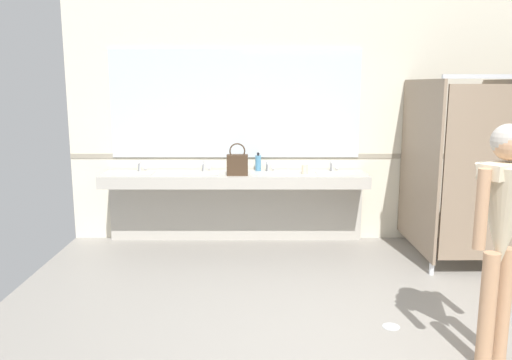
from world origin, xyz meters
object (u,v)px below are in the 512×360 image
(handbag, at_px, (237,164))
(paper_cup, at_px, (304,169))
(soap_dispenser, at_px, (258,163))
(person_standing, at_px, (502,216))

(handbag, bearing_deg, paper_cup, 6.68)
(handbag, height_order, soap_dispenser, handbag)
(handbag, relative_size, paper_cup, 3.49)
(person_standing, xyz_separation_m, paper_cup, (-1.07, 2.63, -0.12))
(person_standing, bearing_deg, soap_dispenser, 119.60)
(person_standing, distance_m, soap_dispenser, 3.27)
(soap_dispenser, distance_m, paper_cup, 0.59)
(soap_dispenser, relative_size, paper_cup, 2.08)
(handbag, bearing_deg, person_standing, -53.76)
(soap_dispenser, xyz_separation_m, paper_cup, (0.54, -0.22, -0.04))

